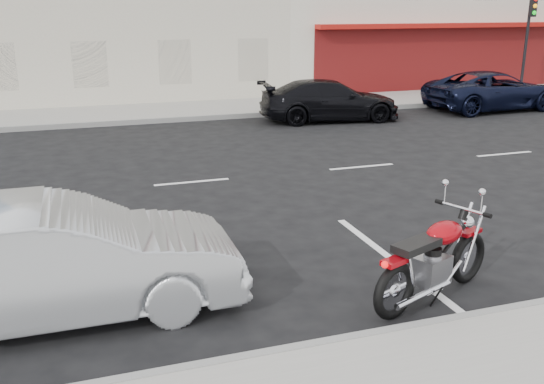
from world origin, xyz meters
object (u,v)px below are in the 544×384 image
(motorcycle, at_px, (470,246))
(car_far, at_px, (330,100))
(traffic_light, at_px, (529,32))
(sedan_silver, at_px, (57,261))
(fire_hydrant, at_px, (489,84))
(suv_far, at_px, (493,91))

(motorcycle, bearing_deg, car_far, 53.50)
(traffic_light, bearing_deg, sedan_silver, -143.20)
(motorcycle, bearing_deg, sedan_silver, 150.25)
(traffic_light, bearing_deg, car_far, -165.01)
(car_far, bearing_deg, traffic_light, -68.02)
(fire_hydrant, bearing_deg, motorcycle, -128.24)
(fire_hydrant, xyz_separation_m, car_far, (-8.32, -2.80, 0.13))
(sedan_silver, height_order, car_far, sedan_silver)
(motorcycle, height_order, car_far, car_far)
(motorcycle, height_order, sedan_silver, sedan_silver)
(suv_far, bearing_deg, fire_hydrant, -38.30)
(fire_hydrant, distance_m, sedan_silver, 21.56)
(suv_far, bearing_deg, motorcycle, 138.61)
(fire_hydrant, distance_m, car_far, 8.78)
(fire_hydrant, relative_size, car_far, 0.16)
(motorcycle, distance_m, car_far, 12.07)
(traffic_light, distance_m, motorcycle, 19.37)
(fire_hydrant, bearing_deg, traffic_light, -6.36)
(motorcycle, bearing_deg, fire_hydrant, 30.06)
(fire_hydrant, xyz_separation_m, sedan_silver, (-16.63, -13.73, 0.19))
(motorcycle, distance_m, suv_far, 15.09)
(suv_far, xyz_separation_m, car_far, (-6.37, -0.09, -0.03))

